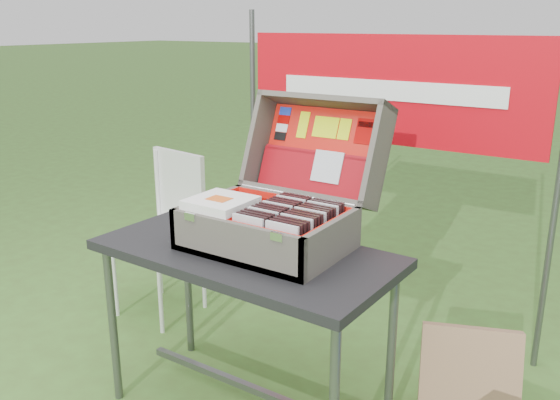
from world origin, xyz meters
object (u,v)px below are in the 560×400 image
Objects in this scene: table at (247,333)px; cardboard_box at (469,378)px; chair at (157,237)px; suitcase at (274,179)px.

cardboard_box is (0.82, 0.45, -0.17)m from table.
chair is at bearing 158.32° from cardboard_box.
cardboard_box is at bearing 23.59° from suitcase.
suitcase is 1.16m from cardboard_box.
suitcase reaches higher than chair.
suitcase is (0.06, 0.12, 0.65)m from table.
table is 0.95m from cardboard_box.
suitcase is 1.46× the size of cardboard_box.
chair is 1.81m from cardboard_box.
chair reaches higher than cardboard_box.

